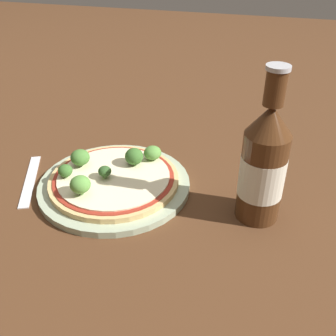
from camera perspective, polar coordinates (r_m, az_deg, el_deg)
ground_plane at (r=0.73m, az=-5.88°, el=-1.73°), size 3.00×3.00×0.00m
plate at (r=0.71m, az=-7.74°, el=-2.40°), size 0.27×0.27×0.01m
pizza at (r=0.70m, az=-7.84°, el=-1.57°), size 0.23×0.23×0.01m
broccoli_floret_0 at (r=0.65m, az=-12.62°, el=-2.35°), size 0.03×0.03×0.03m
broccoli_floret_1 at (r=0.72m, az=-12.63°, el=1.51°), size 0.03×0.03×0.03m
broccoli_floret_2 at (r=0.70m, az=-14.69°, el=-0.38°), size 0.02×0.02×0.02m
broccoli_floret_3 at (r=0.71m, az=-4.94°, el=1.68°), size 0.03×0.03×0.03m
broccoli_floret_4 at (r=0.68m, az=-9.17°, el=-0.49°), size 0.02×0.02×0.02m
broccoli_floret_5 at (r=0.73m, az=-2.25°, el=2.22°), size 0.03×0.03×0.03m
beer_bottle at (r=0.60m, az=13.68°, el=0.47°), size 0.07×0.07×0.25m
fork at (r=0.76m, az=-19.38°, el=-1.63°), size 0.08×0.16×0.00m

